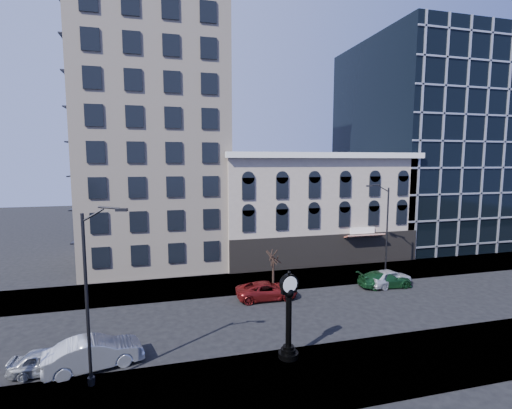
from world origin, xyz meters
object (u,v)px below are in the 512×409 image
object	(u,v)px
car_near_a	(49,361)
car_near_b	(94,353)
street_clock	(289,319)
street_lamp_near	(98,249)

from	to	relation	value
car_near_a	car_near_b	world-z (taller)	car_near_b
car_near_a	car_near_b	bearing A→B (deg)	-90.87
street_clock	car_near_b	distance (m)	11.14
street_clock	car_near_a	distance (m)	13.46
street_clock	car_near_b	bearing A→B (deg)	156.43
street_lamp_near	car_near_a	world-z (taller)	street_lamp_near
street_lamp_near	street_clock	bearing A→B (deg)	12.36
street_lamp_near	car_near_a	bearing A→B (deg)	157.27
car_near_a	street_lamp_near	bearing A→B (deg)	-123.11
street_clock	car_near_a	size ratio (longest dim) A/B	1.33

